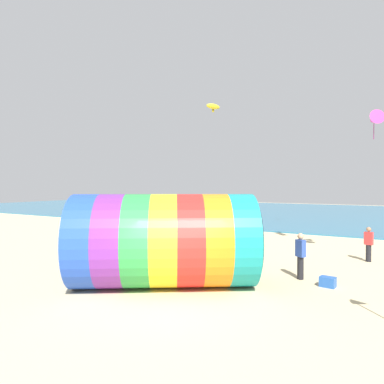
{
  "coord_description": "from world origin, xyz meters",
  "views": [
    {
      "loc": [
        5.59,
        -8.63,
        3.63
      ],
      "look_at": [
        -1.38,
        3.42,
        3.34
      ],
      "focal_mm": 32.0,
      "sensor_mm": 36.0,
      "label": 1
    }
  ],
  "objects": [
    {
      "name": "bystander_mid_beach",
      "position": [
        -2.94,
        13.79,
        0.9
      ],
      "size": [
        0.32,
        0.41,
        1.75
      ],
      "color": "#383D56",
      "rests_on": "ground"
    },
    {
      "name": "giant_inflatable_tube",
      "position": [
        -1.36,
        1.43,
        1.65
      ],
      "size": [
        7.12,
        6.23,
        3.3
      ],
      "color": "blue",
      "rests_on": "ground"
    },
    {
      "name": "ground_plane",
      "position": [
        0.0,
        0.0,
        0.0
      ],
      "size": [
        120.0,
        120.0,
        0.0
      ],
      "primitive_type": "plane",
      "color": "#CCBA8C"
    },
    {
      "name": "kite_magenta_delta",
      "position": [
        4.93,
        9.54,
        6.7
      ],
      "size": [
        0.97,
        1.03,
        1.34
      ],
      "color": "#D1339E"
    },
    {
      "name": "kite_handler",
      "position": [
        2.65,
        4.78,
        0.92
      ],
      "size": [
        0.42,
        0.38,
        1.78
      ],
      "color": "black",
      "rests_on": "ground"
    },
    {
      "name": "sea",
      "position": [
        0.0,
        37.05,
        0.05
      ],
      "size": [
        120.0,
        40.0,
        0.1
      ],
      "primitive_type": "cube",
      "color": "teal",
      "rests_on": "ground"
    },
    {
      "name": "bystander_near_water",
      "position": [
        4.76,
        9.48,
        0.83
      ],
      "size": [
        0.41,
        0.32,
        1.64
      ],
      "color": "black",
      "rests_on": "ground"
    },
    {
      "name": "kite_yellow_parafoil",
      "position": [
        -2.17,
        6.92,
        7.6
      ],
      "size": [
        0.68,
        0.92,
        0.47
      ],
      "color": "yellow"
    },
    {
      "name": "cooler_box",
      "position": [
        3.72,
        4.24,
        0.18
      ],
      "size": [
        0.57,
        0.43,
        0.36
      ],
      "primitive_type": "cube",
      "rotation": [
        0.0,
        0.0,
        3.0
      ],
      "color": "#2659B2",
      "rests_on": "ground"
    }
  ]
}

